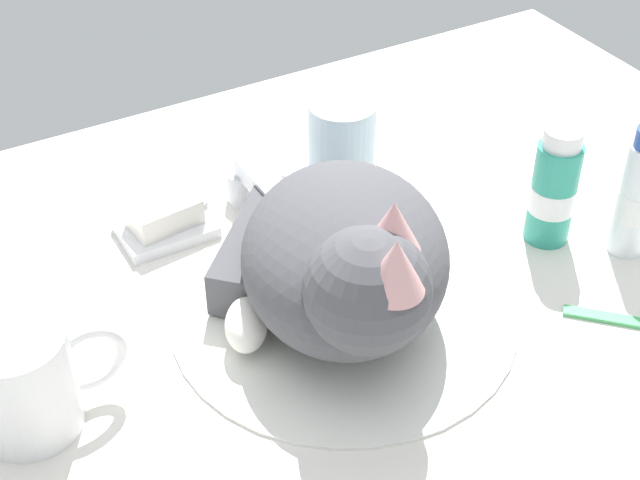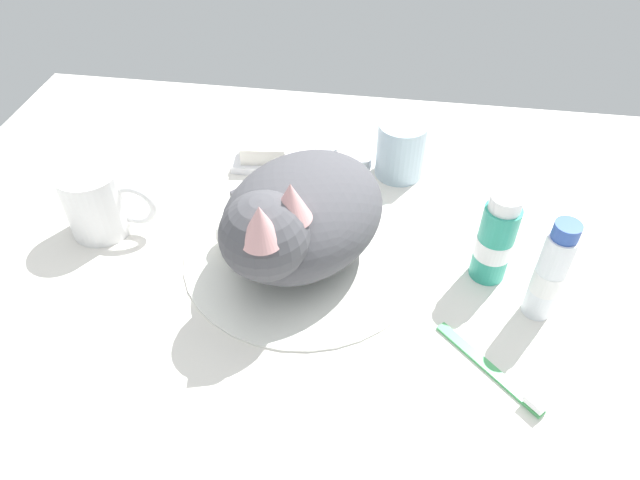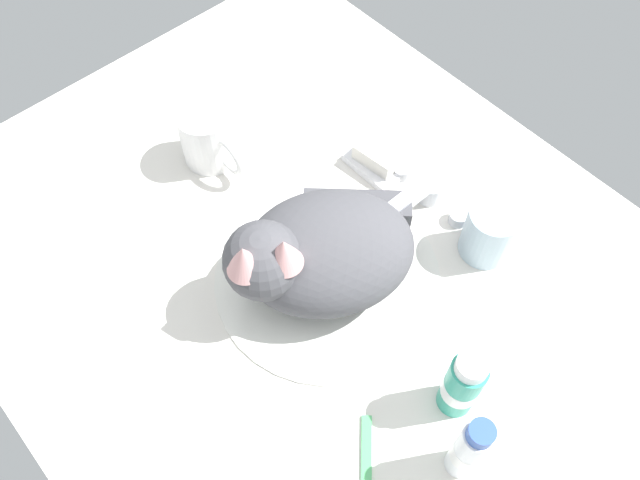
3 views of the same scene
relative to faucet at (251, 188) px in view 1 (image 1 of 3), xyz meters
The scene contains 10 objects.
ground_plane 18.73cm from the faucet, 90.00° to the right, with size 110.00×82.50×3.00cm, color silver.
sink_basin 18.43cm from the faucet, 90.00° to the right, with size 30.54×30.54×0.63cm, color silver.
faucet is the anchor object (origin of this frame).
cat 20.16cm from the faucet, 92.32° to the right, with size 25.94×30.62×15.94cm.
coffee_mug 32.22cm from the faucet, 147.54° to the right, with size 12.26×7.97×9.23cm.
rinse_cup 11.18cm from the faucet, ahead, with size 7.04×7.04×8.43cm.
soap_dish 9.42cm from the faucet, behind, with size 9.00×6.40×1.20cm, color white.
soap_bar 9.25cm from the faucet, behind, with size 6.63×4.15×2.59cm, color white.
toothpaste_bottle 29.72cm from the faucet, 39.54° to the right, with size 4.38×4.38×12.20cm.
mouthwash_bottle 36.85cm from the faucet, 39.86° to the right, with size 3.39×3.39×13.35cm.
Camera 1 is at (-32.19, -53.02, 57.32)cm, focal length 53.54 mm.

